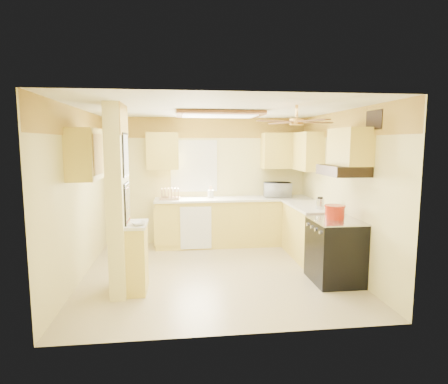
{
  "coord_description": "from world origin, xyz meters",
  "views": [
    {
      "loc": [
        -0.56,
        -5.56,
        2.0
      ],
      "look_at": [
        0.16,
        0.35,
        1.22
      ],
      "focal_mm": 30.0,
      "sensor_mm": 36.0,
      "label": 1
    }
  ],
  "objects": [
    {
      "name": "wall_left",
      "position": [
        -2.0,
        0.0,
        1.25
      ],
      "size": [
        0.0,
        3.8,
        3.8
      ],
      "primitive_type": "plane",
      "rotation": [
        1.57,
        0.0,
        1.57
      ],
      "color": "#EFE292",
      "rests_on": "floor"
    },
    {
      "name": "upper_cab_over_stove",
      "position": [
        1.82,
        -0.55,
        1.95
      ],
      "size": [
        0.35,
        0.76,
        0.52
      ],
      "primitive_type": "cube",
      "color": "#F4D55E",
      "rests_on": "wall_right"
    },
    {
      "name": "vent_grate",
      "position": [
        1.98,
        -0.9,
        2.3
      ],
      "size": [
        0.02,
        0.4,
        0.25
      ],
      "primitive_type": "cube",
      "color": "black",
      "rests_on": "wall_right"
    },
    {
      "name": "upper_cab_right",
      "position": [
        1.82,
        1.25,
        1.85
      ],
      "size": [
        0.35,
        1.0,
        0.7
      ],
      "primitive_type": "cube",
      "color": "#F4D55E",
      "rests_on": "wall_right"
    },
    {
      "name": "wall_back",
      "position": [
        0.0,
        1.9,
        1.25
      ],
      "size": [
        4.0,
        0.0,
        4.0
      ],
      "primitive_type": "plane",
      "rotation": [
        1.57,
        0.0,
        0.0
      ],
      "color": "#EFE292",
      "rests_on": "floor"
    },
    {
      "name": "ledge_top",
      "position": [
        -1.13,
        -0.55,
        0.92
      ],
      "size": [
        0.28,
        0.58,
        0.04
      ],
      "primitive_type": "cube",
      "color": "white",
      "rests_on": "partition_ledge"
    },
    {
      "name": "upper_cab_back_right",
      "position": [
        1.55,
        1.72,
        1.85
      ],
      "size": [
        0.9,
        0.35,
        0.7
      ],
      "primitive_type": "cube",
      "color": "#F4D55E",
      "rests_on": "wall_back"
    },
    {
      "name": "lower_cabinets_back",
      "position": [
        0.5,
        1.6,
        0.45
      ],
      "size": [
        3.0,
        0.6,
        0.9
      ],
      "primitive_type": "cube",
      "color": "#F4D55E",
      "rests_on": "floor"
    },
    {
      "name": "countertop_right",
      "position": [
        1.69,
        0.6,
        0.92
      ],
      "size": [
        0.64,
        1.44,
        0.04
      ],
      "primitive_type": "cube",
      "color": "white",
      "rests_on": "lower_cabinets_right"
    },
    {
      "name": "dishwasher_panel",
      "position": [
        -0.25,
        1.29,
        0.43
      ],
      "size": [
        0.58,
        0.02,
        0.8
      ],
      "primitive_type": "cube",
      "color": "white",
      "rests_on": "lower_cabinets_back"
    },
    {
      "name": "ceiling_fan",
      "position": [
        1.0,
        -0.7,
        2.29
      ],
      "size": [
        1.15,
        1.15,
        0.26
      ],
      "color": "gold",
      "rests_on": "ceiling"
    },
    {
      "name": "upper_cab_back_left",
      "position": [
        -0.85,
        1.72,
        1.85
      ],
      "size": [
        0.6,
        0.35,
        0.7
      ],
      "primitive_type": "cube",
      "color": "#F4D55E",
      "rests_on": "wall_back"
    },
    {
      "name": "wallpaper_border",
      "position": [
        0.0,
        1.88,
        2.3
      ],
      "size": [
        4.0,
        0.02,
        0.4
      ],
      "primitive_type": "cube",
      "color": "#FDD54A",
      "rests_on": "wall_back"
    },
    {
      "name": "lower_cabinets_right",
      "position": [
        1.7,
        0.6,
        0.45
      ],
      "size": [
        0.6,
        1.4,
        0.9
      ],
      "primitive_type": "cube",
      "color": "#F4D55E",
      "rests_on": "floor"
    },
    {
      "name": "poster_menu",
      "position": [
        -1.24,
        -0.55,
        1.85
      ],
      "size": [
        0.02,
        0.42,
        0.57
      ],
      "color": "black",
      "rests_on": "partition_column"
    },
    {
      "name": "stove",
      "position": [
        1.67,
        -0.55,
        0.46
      ],
      "size": [
        0.68,
        0.77,
        0.92
      ],
      "color": "black",
      "rests_on": "floor"
    },
    {
      "name": "ceiling",
      "position": [
        0.0,
        0.0,
        2.5
      ],
      "size": [
        4.0,
        4.0,
        0.0
      ],
      "primitive_type": "plane",
      "rotation": [
        3.14,
        0.0,
        0.0
      ],
      "color": "white",
      "rests_on": "wall_back"
    },
    {
      "name": "kettle",
      "position": [
        1.72,
        0.2,
        1.03
      ],
      "size": [
        0.13,
        0.13,
        0.2
      ],
      "color": "silver",
      "rests_on": "countertop_right"
    },
    {
      "name": "ceiling_light_panel",
      "position": [
        0.1,
        0.5,
        2.46
      ],
      "size": [
        1.35,
        0.95,
        0.06
      ],
      "color": "brown",
      "rests_on": "ceiling"
    },
    {
      "name": "partition_ledge",
      "position": [
        -1.13,
        -0.55,
        0.45
      ],
      "size": [
        0.25,
        0.55,
        0.9
      ],
      "primitive_type": "cube",
      "color": "#F4D55E",
      "rests_on": "floor"
    },
    {
      "name": "microwave",
      "position": [
        1.38,
        1.6,
        1.09
      ],
      "size": [
        0.57,
        0.42,
        0.29
      ],
      "primitive_type": "imported",
      "rotation": [
        0.0,
        0.0,
        3.01
      ],
      "color": "white",
      "rests_on": "countertop_back"
    },
    {
      "name": "window",
      "position": [
        -0.25,
        1.89,
        1.55
      ],
      "size": [
        0.92,
        0.02,
        1.02
      ],
      "color": "white",
      "rests_on": "wall_back"
    },
    {
      "name": "range_hood",
      "position": [
        1.74,
        -0.55,
        1.62
      ],
      "size": [
        0.5,
        0.76,
        0.14
      ],
      "primitive_type": "cube",
      "color": "black",
      "rests_on": "upper_cab_over_stove"
    },
    {
      "name": "dutch_oven",
      "position": [
        1.68,
        -0.47,
        1.02
      ],
      "size": [
        0.3,
        0.3,
        0.2
      ],
      "color": "#AC2310",
      "rests_on": "stove"
    },
    {
      "name": "bowl",
      "position": [
        -1.09,
        -0.69,
        0.96
      ],
      "size": [
        0.25,
        0.25,
        0.05
      ],
      "primitive_type": "imported",
      "rotation": [
        0.0,
        0.0,
        0.43
      ],
      "color": "white",
      "rests_on": "ledge_top"
    },
    {
      "name": "upper_cab_left_wall",
      "position": [
        -1.82,
        -0.25,
        1.85
      ],
      "size": [
        0.35,
        0.75,
        0.7
      ],
      "primitive_type": "cube",
      "color": "#F4D55E",
      "rests_on": "wall_left"
    },
    {
      "name": "utensil_crock",
      "position": [
        0.06,
        1.68,
        1.02
      ],
      "size": [
        0.11,
        0.11,
        0.23
      ],
      "color": "white",
      "rests_on": "countertop_back"
    },
    {
      "name": "dish_rack",
      "position": [
        -0.73,
        1.56,
        1.02
      ],
      "size": [
        0.39,
        0.3,
        0.21
      ],
      "color": "tan",
      "rests_on": "countertop_back"
    },
    {
      "name": "poster_nashville",
      "position": [
        -1.24,
        -0.55,
        1.2
      ],
      "size": [
        0.02,
        0.42,
        0.57
      ],
      "color": "black",
      "rests_on": "partition_column"
    },
    {
      "name": "partition_column",
      "position": [
        -1.35,
        -0.55,
        1.25
      ],
      "size": [
        0.2,
        0.7,
        2.5
      ],
      "primitive_type": "cube",
      "color": "#EFE292",
      "rests_on": "floor"
    },
    {
      "name": "wall_right",
      "position": [
        2.0,
        0.0,
        1.25
      ],
      "size": [
        0.0,
        3.8,
        3.8
      ],
      "primitive_type": "plane",
      "rotation": [
        1.57,
        0.0,
        -1.57
      ],
      "color": "#EFE292",
      "rests_on": "floor"
    },
    {
      "name": "countertop_back",
      "position": [
        0.5,
        1.59,
        0.92
      ],
      "size": [
        3.04,
        0.64,
        0.04
      ],
      "primitive_type": "cube",
      "color": "white",
      "rests_on": "lower_cabinets_back"
    },
    {
      "name": "floor",
      "position": [
        0.0,
        0.0,
        0.0
      ],
      "size": [
        4.0,
        4.0,
        0.0
      ],
      "primitive_type": "plane",
      "color": "tan",
      "rests_on": "ground"
    },
    {
      "name": "wall_front",
      "position": [
        0.0,
        -1.9,
        1.25
      ],
      "size": [
        4.0,
        0.0,
        4.0
      ],
      "primitive_type": "plane",
      "rotation": [
        -1.57,
        0.0,
        0.0
      ],
      "color": "#EFE292",
      "rests_on": "floor"
    }
  ]
}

